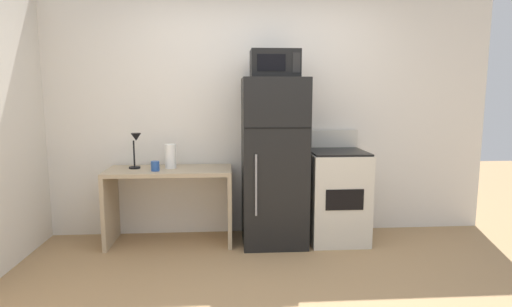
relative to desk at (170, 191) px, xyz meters
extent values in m
cube|color=silver|center=(0.87, 0.33, 0.77)|extent=(5.00, 0.10, 2.60)
cube|color=tan|center=(0.00, 0.00, 0.20)|extent=(1.22, 0.52, 0.04)
cube|color=tan|center=(-0.59, 0.00, -0.17)|extent=(0.04, 0.52, 0.71)
cube|color=tan|center=(0.59, 0.00, -0.17)|extent=(0.04, 0.52, 0.71)
cylinder|color=black|center=(-0.35, 0.05, 0.23)|extent=(0.11, 0.11, 0.02)
cylinder|color=black|center=(-0.35, 0.05, 0.37)|extent=(0.02, 0.02, 0.26)
cone|color=black|center=(-0.32, 0.03, 0.54)|extent=(0.10, 0.10, 0.08)
cylinder|color=#264C99|center=(-0.12, -0.10, 0.27)|extent=(0.08, 0.08, 0.09)
cylinder|color=white|center=(0.01, 0.04, 0.34)|extent=(0.11, 0.11, 0.24)
cube|color=black|center=(1.03, -0.05, 0.29)|extent=(0.62, 0.62, 1.64)
cube|color=black|center=(1.03, -0.36, 0.65)|extent=(0.61, 0.00, 0.01)
cylinder|color=gray|center=(0.83, -0.37, 0.13)|extent=(0.02, 0.02, 0.57)
cube|color=black|center=(1.03, -0.07, 1.24)|extent=(0.46, 0.34, 0.26)
cube|color=black|center=(0.98, -0.24, 1.24)|extent=(0.26, 0.01, 0.15)
cube|color=black|center=(1.21, -0.24, 1.24)|extent=(0.07, 0.01, 0.18)
cube|color=beige|center=(1.67, -0.04, -0.08)|extent=(0.57, 0.60, 0.90)
cube|color=black|center=(1.67, -0.04, 0.38)|extent=(0.55, 0.58, 0.02)
cube|color=beige|center=(1.67, 0.24, 0.48)|extent=(0.57, 0.04, 0.18)
cube|color=black|center=(1.67, -0.34, -0.03)|extent=(0.36, 0.01, 0.20)
camera|label=1|loc=(0.58, -4.06, 0.96)|focal=29.05mm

